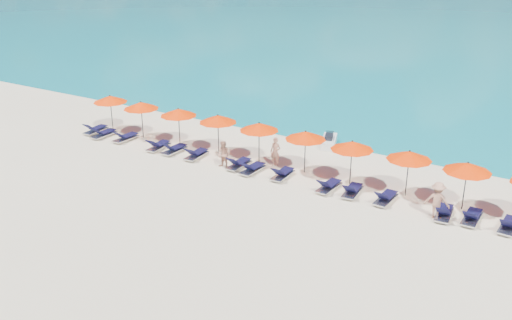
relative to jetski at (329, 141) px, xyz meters
The scene contains 29 objects.
ground 9.85m from the jetski, 94.67° to the right, with size 1400.00×1400.00×0.00m, color beige.
jetski is the anchor object (origin of this frame).
beachgoer_a 4.54m from the jetski, 104.02° to the right, with size 0.58×0.38×1.58m, color tan.
beachgoer_b 6.87m from the jetski, 118.45° to the right, with size 0.72×0.41×1.47m, color tan.
beachgoer_c 9.85m from the jetski, 37.41° to the right, with size 1.07×0.50×1.66m, color tan.
umbrella_0 13.75m from the jetski, 161.07° to the right, with size 2.10×2.10×2.28m.
umbrella_1 11.35m from the jetski, 156.14° to the right, with size 2.10×2.10×2.28m.
umbrella_2 8.87m from the jetski, 148.90° to the right, with size 2.10×2.10×2.28m.
umbrella_3 6.69m from the jetski, 137.73° to the right, with size 2.10×2.10×2.28m.
umbrella_4 5.16m from the jetski, 115.67° to the right, with size 2.10×2.10×2.28m.
umbrella_5 4.72m from the jetski, 81.78° to the right, with size 2.10×2.10×2.28m.
umbrella_6 5.82m from the jetski, 54.59° to the right, with size 2.10×2.10×2.28m.
umbrella_7 7.64m from the jetski, 36.51° to the right, with size 2.10×2.10×2.28m.
umbrella_8 9.86m from the jetski, 27.75° to the right, with size 2.10×2.10×2.28m.
lounger_0 14.44m from the jetski, 157.88° to the right, with size 0.70×1.73×0.66m.
lounger_1 13.64m from the jetski, 155.11° to the right, with size 0.67×1.72×0.66m.
lounger_2 12.09m from the jetski, 152.61° to the right, with size 0.71×1.73×0.66m.
lounger_3 9.87m from the jetski, 144.92° to the right, with size 0.75×1.74×0.66m.
lounger_4 8.95m from the jetski, 140.90° to the right, with size 0.67×1.72×0.66m.
lounger_5 7.80m from the jetski, 133.68° to the right, with size 0.71×1.73×0.66m.
lounger_6 6.19m from the jetski, 115.01° to the right, with size 0.66×1.71×0.66m.
lounger_7 6.03m from the jetski, 105.82° to the right, with size 0.69×1.72×0.66m.
lounger_8 5.61m from the jetski, 89.72° to the right, with size 0.68×1.72×0.66m.
lounger_9 6.35m from the jetski, 65.32° to the right, with size 0.74×1.74×0.66m.
lounger_10 6.84m from the jetski, 56.03° to the right, with size 0.78×1.75×0.66m.
lounger_11 7.82m from the jetski, 45.98° to the right, with size 0.70×1.73×0.66m.
lounger_12 9.95m from the jetski, 35.39° to the right, with size 0.78×1.75×0.66m.
lounger_13 10.76m from the jetski, 31.01° to the right, with size 0.64×1.71×0.66m.
lounger_14 12.04m from the jetski, 27.28° to the right, with size 0.69×1.72×0.66m.
Camera 1 is at (13.59, -19.07, 11.26)m, focal length 40.00 mm.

